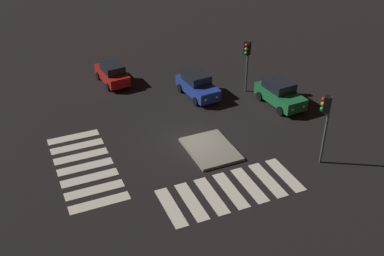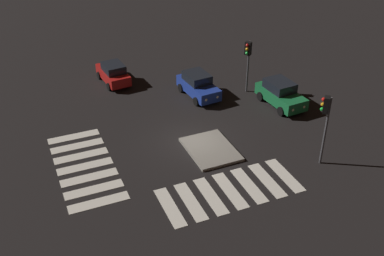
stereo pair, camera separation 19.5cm
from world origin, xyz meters
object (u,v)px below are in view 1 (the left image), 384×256
at_px(car_green, 280,93).
at_px(traffic_light_north, 326,113).
at_px(traffic_island, 211,149).
at_px(car_red, 112,73).
at_px(car_blue, 197,85).
at_px(traffic_light_west, 247,54).

bearing_deg(car_green, traffic_light_north, -18.48).
height_order(traffic_island, car_red, car_red).
height_order(car_green, car_red, car_green).
distance_m(traffic_island, car_green, 7.81).
xyz_separation_m(car_red, traffic_light_north, (15.07, 8.20, 2.47)).
xyz_separation_m(traffic_island, traffic_light_north, (3.56, 5.24, 3.18)).
height_order(car_blue, traffic_light_north, traffic_light_north).
bearing_deg(traffic_light_west, car_green, 79.31).
bearing_deg(car_green, traffic_island, -68.48).
bearing_deg(car_blue, car_red, -136.77).
height_order(car_blue, traffic_light_west, traffic_light_west).
distance_m(car_red, traffic_light_west, 10.48).
bearing_deg(car_red, traffic_light_west, -127.89).
xyz_separation_m(car_green, car_red, (-8.14, -9.96, -0.07)).
bearing_deg(traffic_light_north, car_blue, -34.02).
relative_size(traffic_island, car_red, 0.95).
xyz_separation_m(car_blue, traffic_light_north, (10.49, 3.04, 2.42)).
relative_size(car_green, car_blue, 1.02).
bearing_deg(traffic_island, car_red, -165.60).
distance_m(traffic_island, car_blue, 7.31).
distance_m(car_blue, traffic_light_west, 4.22).
height_order(car_red, car_blue, car_blue).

